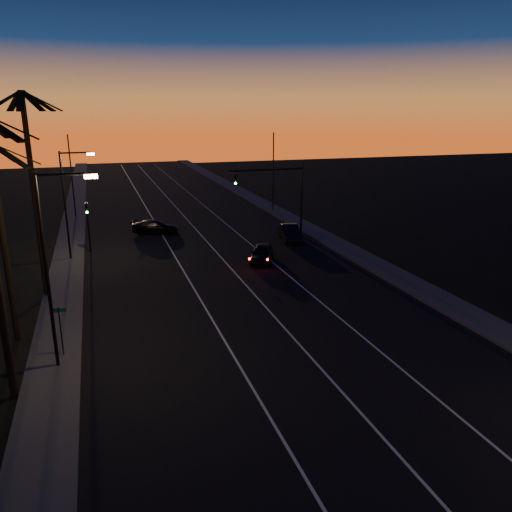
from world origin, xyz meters
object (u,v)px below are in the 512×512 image
object	(u,v)px
signal_mast	(278,186)
cross_car	(155,227)
right_car	(290,233)
lead_car	(262,253)

from	to	relation	value
signal_mast	cross_car	size ratio (longest dim) A/B	1.50
cross_car	right_car	bearing A→B (deg)	-29.78
signal_mast	cross_car	xyz separation A→B (m)	(-10.68, 5.01, -4.13)
lead_car	cross_car	world-z (taller)	lead_car
lead_car	cross_car	xyz separation A→B (m)	(-6.82, 11.97, -0.04)
signal_mast	right_car	world-z (taller)	signal_mast
right_car	signal_mast	bearing A→B (deg)	113.40
signal_mast	cross_car	distance (m)	12.50
right_car	cross_car	world-z (taller)	right_car
signal_mast	lead_car	xyz separation A→B (m)	(-3.86, -6.96, -4.10)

